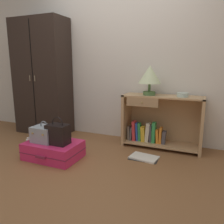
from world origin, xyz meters
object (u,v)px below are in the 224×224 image
Objects in this scene: wardrobe at (42,78)px; train_case at (44,134)px; bowl at (183,95)px; bottle at (29,145)px; table_lamp at (150,76)px; handbag at (58,134)px; bookshelf at (159,122)px; open_book_on_floor at (144,157)px; suitcase_large at (53,150)px.

train_case is at bearing -50.63° from wardrobe.
bowl is 0.77× the size of bottle.
wardrobe is at bearing -179.57° from table_lamp.
train_case is 0.82× the size of handbag.
bottle is (-1.91, -0.84, -0.69)m from bowl.
table_lamp reaches higher than bookshelf.
bookshelf is 1.42m from handbag.
bowl is at bearing 50.00° from open_book_on_floor.
suitcase_large is (-1.45, -0.89, -0.67)m from bowl.
bookshelf is 5.62× the size of bottle.
wardrobe reaches higher than bottle.
train_case is at bearing -140.08° from table_lamp.
train_case reaches higher than suitcase_large.
table_lamp reaches higher than bottle.
bookshelf reaches higher than bottle.
handbag reaches higher than open_book_on_floor.
handbag reaches higher than suitcase_large.
wardrobe is 12.62× the size of bowl.
bottle is (-0.46, 0.05, -0.02)m from suitcase_large.
bowl is (0.45, -0.01, -0.24)m from table_lamp.
wardrobe is 1.86m from table_lamp.
open_book_on_floor is at bearing 21.37° from train_case.
suitcase_large is 3.48× the size of bottle.
bookshelf is 2.69× the size of table_lamp.
table_lamp is 1.09× the size of open_book_on_floor.
train_case is 1.44× the size of bottle.
wardrobe is 2.09m from bookshelf.
wardrobe is 5.57× the size of handbag.
wardrobe is 2.19m from open_book_on_floor.
table_lamp is at bearing 178.73° from bowl.
open_book_on_floor is (1.52, 0.38, -0.08)m from bottle.
bookshelf is at bearing 1.38° from wardrobe.
wardrobe is at bearing 136.37° from handbag.
suitcase_large is 0.46m from bottle.
open_book_on_floor is (1.93, -0.45, -0.95)m from wardrobe.
train_case is (-0.11, -0.02, 0.21)m from suitcase_large.
wardrobe is 1.46m from handbag.
handbag is at bearing -14.48° from suitcase_large.
bookshelf reaches higher than handbag.
table_lamp is (1.85, 0.01, 0.07)m from wardrobe.
bowl is 0.54× the size of train_case.
bookshelf reaches higher than open_book_on_floor.
wardrobe is at bearing 133.97° from suitcase_large.
bookshelf reaches higher than suitcase_large.
table_lamp is at bearing 30.33° from bottle.
bookshelf is 3.22× the size of handbag.
wardrobe is at bearing 115.77° from bottle.
bookshelf is 1.58m from train_case.
open_book_on_floor is at bearing -13.16° from wardrobe.
bottle is at bearing 171.74° from handbag.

